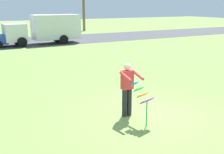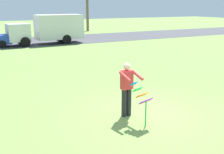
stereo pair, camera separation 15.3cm
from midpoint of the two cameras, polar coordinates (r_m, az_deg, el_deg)
ground_plane at (r=8.83m, az=7.85°, el=-8.10°), size 120.00×120.00×0.00m
road_strip at (r=27.74m, az=-17.37°, el=7.15°), size 120.00×8.00×0.01m
person_kite_flyer at (r=8.43m, az=3.71°, el=-2.24°), size 0.55×0.66×1.73m
kite_held at (r=7.86m, az=6.90°, el=-4.23°), size 0.53×0.70×1.26m
parked_truck_white_box at (r=25.63m, az=-12.75°, el=10.04°), size 6.77×2.30×2.62m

